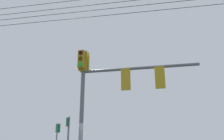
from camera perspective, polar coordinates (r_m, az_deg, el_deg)
signal_mast_assembly at (r=10.92m, az=-1.35°, el=-3.40°), size 0.97×5.70×6.08m
overhead_wire_span at (r=12.62m, az=0.31°, el=15.85°), size 1.72×33.65×1.70m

